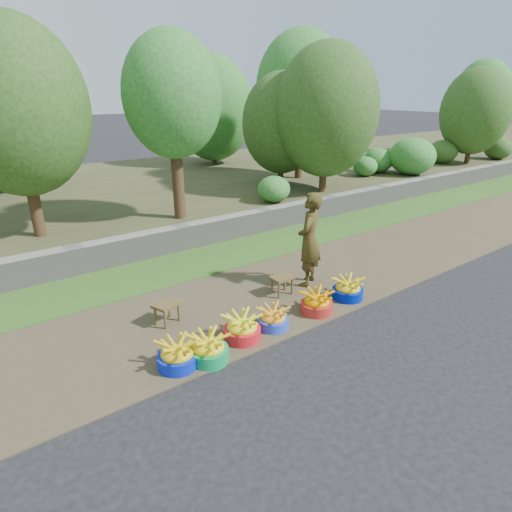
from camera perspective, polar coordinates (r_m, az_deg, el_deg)
ground_plane at (r=6.40m, az=7.65°, el=-9.54°), size 120.00×120.00×0.00m
dirt_shoulder at (r=7.22m, az=0.77°, el=-5.45°), size 80.00×2.50×0.02m
grass_verge at (r=8.75m, az=-7.17°, el=-0.60°), size 80.00×1.50×0.04m
retaining_wall at (r=9.37m, az=-9.82°, el=2.41°), size 80.00×0.35×0.55m
earth_bank at (r=13.79m, az=-19.27°, el=7.52°), size 80.00×10.00×0.50m
vegetation at (r=12.01m, az=-18.06°, el=17.79°), size 34.90×9.13×4.53m
basin_a at (r=5.55m, az=-10.45°, el=-12.94°), size 0.51×0.51×0.38m
basin_b at (r=5.62m, az=-6.35°, el=-12.22°), size 0.52×0.52×0.38m
basin_c at (r=6.00m, az=-1.88°, el=-9.67°), size 0.52×0.52×0.39m
basin_d at (r=6.28m, az=2.29°, el=-8.38°), size 0.46×0.46×0.34m
basin_e at (r=6.74m, az=8.11°, el=-6.25°), size 0.50×0.50×0.37m
basin_f at (r=7.26m, az=12.14°, el=-4.38°), size 0.51×0.51×0.38m
stool_left at (r=6.46m, az=-11.82°, el=-6.68°), size 0.45×0.40×0.33m
stool_right at (r=7.20m, az=3.49°, el=-3.22°), size 0.37×0.29×0.32m
vendor_woman at (r=7.42m, az=7.12°, el=2.17°), size 0.72×0.66×1.66m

